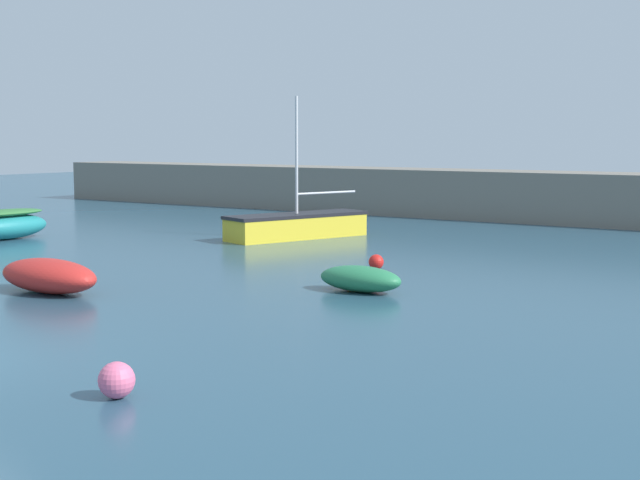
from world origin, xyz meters
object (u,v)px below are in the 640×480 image
at_px(fishing_dinghy_green, 360,279).
at_px(mooring_buoy_red, 376,262).
at_px(rowboat_with_red_cover, 6,224).
at_px(sailboat_twin_hulled, 297,225).
at_px(rowboat_white_midwater, 49,276).
at_px(mooring_buoy_pink, 117,380).

xyz_separation_m(fishing_dinghy_green, mooring_buoy_red, (-1.46, 3.25, -0.10)).
relative_size(rowboat_with_red_cover, fishing_dinghy_green, 1.55).
relative_size(sailboat_twin_hulled, rowboat_white_midwater, 1.87).
height_order(fishing_dinghy_green, sailboat_twin_hulled, sailboat_twin_hulled).
relative_size(fishing_dinghy_green, mooring_buoy_pink, 4.12).
xyz_separation_m(sailboat_twin_hulled, mooring_buoy_pink, (9.35, -17.54, -0.21)).
height_order(rowboat_white_midwater, mooring_buoy_red, rowboat_white_midwater).
height_order(fishing_dinghy_green, mooring_buoy_red, fishing_dinghy_green).
xyz_separation_m(fishing_dinghy_green, mooring_buoy_pink, (1.66, -9.26, -0.05)).
xyz_separation_m(rowboat_white_midwater, mooring_buoy_pink, (7.65, -5.08, -0.14)).
height_order(rowboat_with_red_cover, rowboat_white_midwater, rowboat_with_red_cover).
bearing_deg(rowboat_white_midwater, rowboat_with_red_cover, -31.41).
relative_size(sailboat_twin_hulled, mooring_buoy_red, 13.41).
height_order(sailboat_twin_hulled, rowboat_white_midwater, sailboat_twin_hulled).
distance_m(sailboat_twin_hulled, mooring_buoy_red, 8.01).
height_order(rowboat_with_red_cover, mooring_buoy_red, rowboat_with_red_cover).
distance_m(mooring_buoy_red, mooring_buoy_pink, 12.90).
bearing_deg(rowboat_with_red_cover, fishing_dinghy_green, -96.55).
xyz_separation_m(rowboat_with_red_cover, sailboat_twin_hulled, (8.38, 6.06, -0.07)).
bearing_deg(rowboat_white_midwater, mooring_buoy_pink, 147.33).
relative_size(fishing_dinghy_green, sailboat_twin_hulled, 0.38).
distance_m(rowboat_with_red_cover, rowboat_white_midwater, 11.94).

